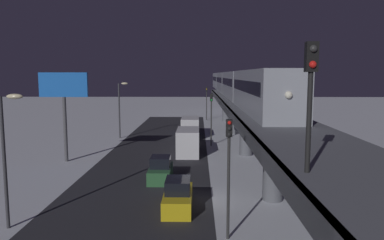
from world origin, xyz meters
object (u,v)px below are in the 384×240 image
Objects in this scene: traffic_light_near at (229,162)px; commercial_billboard at (64,94)px; box_truck at (190,127)px; traffic_light_mid at (211,112)px; delivery_van at (188,141)px; traffic_light_far at (207,98)px; sedan_yellow_2 at (178,196)px; subway_train at (231,83)px; rail_signal at (311,84)px; sedan_green at (161,170)px.

commercial_billboard is (14.88, -17.40, 2.63)m from traffic_light_near.
box_truck is 20.21m from commercial_billboard.
traffic_light_mid is (0.00, -25.90, 0.00)m from traffic_light_near.
traffic_light_far reaches higher than delivery_van.
traffic_light_near is at bearing 130.54° from commercial_billboard.
delivery_van is at bearing -82.91° from traffic_light_near.
sedan_yellow_2 is 17.28m from delivery_van.
subway_train is at bearing -132.44° from box_truck.
box_truck is at bearing 47.56° from subway_train.
subway_train is 11.15m from box_truck.
traffic_light_far is (-2.70, -30.09, 2.85)m from delivery_van.
traffic_light_far is at bearing 86.50° from sedan_yellow_2.
delivery_van is (0.00, 10.86, 0.00)m from box_truck.
traffic_light_near is (-2.70, 21.70, 2.85)m from delivery_van.
traffic_light_mid is 1.00× the size of traffic_light_far.
delivery_van is (-0.20, -17.27, 0.55)m from sedan_yellow_2.
sedan_yellow_2 is at bearing 132.74° from commercial_billboard.
rail_signal reaches higher than commercial_billboard.
rail_signal is 40.92m from box_truck.
box_truck is 7.74m from traffic_light_mid.
sedan_yellow_2 is at bearing -68.50° from rail_signal.
subway_train is 14.40m from traffic_light_mid.
subway_train is 10.01× the size of delivery_van.
subway_train is 46.99m from rail_signal.
subway_train is 18.04× the size of sedan_green.
traffic_light_near is 23.05m from commercial_billboard.
sedan_green is (6.50, -18.46, -7.58)m from rail_signal.
commercial_billboard is at bearing 132.74° from sedan_yellow_2.
traffic_light_mid is at bearing 75.13° from subway_train.
subway_train is 18.52× the size of rail_signal.
delivery_van is (6.30, 17.75, -6.09)m from subway_train.
subway_train is at bearing -109.54° from delivery_van.
traffic_light_mid is (1.80, -33.39, -4.18)m from rail_signal.
rail_signal is at bearing 98.76° from delivery_van.
rail_signal is at bearing 103.50° from traffic_light_near.
sedan_green is 10.94m from delivery_van.
traffic_light_near is at bearing -66.80° from sedan_green.
sedan_green is 41.23m from traffic_light_far.
commercial_billboard is at bearing 19.46° from delivery_van.
delivery_van is 22.06m from traffic_light_near.
traffic_light_mid reaches higher than sedan_green.
delivery_van is 5.74m from traffic_light_mid.
rail_signal is 14.89m from sedan_yellow_2.
sedan_green is 0.55× the size of box_truck.
sedan_yellow_2 is 0.51× the size of commercial_billboard.
traffic_light_mid is at bearing -122.79° from delivery_van.
sedan_green is at bearing 147.71° from commercial_billboard.
traffic_light_near reaches higher than sedan_green.
sedan_yellow_2 is 6.30m from traffic_light_near.
commercial_billboard is (12.18, 15.16, 5.48)m from box_truck.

